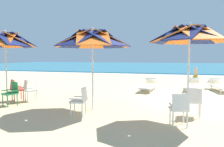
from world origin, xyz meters
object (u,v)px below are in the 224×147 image
beach_umbrella_0 (189,35)px  plastic_chair_5 (29,89)px  sun_lounger_1 (192,85)px  sun_lounger_2 (149,85)px  plastic_chair_0 (194,100)px  beachgoer_seated (196,74)px  plastic_chair_2 (80,100)px  beach_umbrella_2 (5,41)px  plastic_chair_3 (12,92)px  plastic_chair_1 (179,107)px  sun_lounger_0 (220,86)px  beach_umbrella_1 (92,39)px  plastic_chair_4 (16,89)px

beach_umbrella_0 → plastic_chair_5: size_ratio=3.12×
sun_lounger_1 → sun_lounger_2: same height
plastic_chair_0 → beachgoer_seated: beachgoer_seated is taller
beachgoer_seated → plastic_chair_0: bearing=-95.5°
plastic_chair_5 → beachgoer_seated: 14.52m
sun_lounger_1 → beachgoer_seated: (0.87, 7.70, 0.01)m
plastic_chair_2 → beach_umbrella_2: (-3.41, 0.90, 1.88)m
beachgoer_seated → sun_lounger_2: bearing=-109.9°
beach_umbrella_0 → sun_lounger_2: (-1.63, 5.01, -2.08)m
plastic_chair_2 → beachgoer_seated: size_ratio=0.94×
beach_umbrella_2 → plastic_chair_3: size_ratio=3.20×
beach_umbrella_0 → plastic_chair_0: size_ratio=3.12×
plastic_chair_5 → beachgoer_seated: size_ratio=0.94×
plastic_chair_2 → plastic_chair_5: same height
plastic_chair_3 → beachgoer_seated: beachgoer_seated is taller
plastic_chair_3 → beach_umbrella_0: bearing=-1.9°
plastic_chair_3 → sun_lounger_1: size_ratio=0.39×
plastic_chair_1 → sun_lounger_0: size_ratio=0.39×
plastic_chair_2 → beachgoer_seated: bearing=72.0°
plastic_chair_2 → plastic_chair_3: same height
plastic_chair_0 → plastic_chair_1: (-0.43, -1.06, 0.00)m
beachgoer_seated → beach_umbrella_2: bearing=-121.3°
plastic_chair_0 → sun_lounger_1: plastic_chair_0 is taller
plastic_chair_2 → plastic_chair_3: 3.06m
plastic_chair_0 → beachgoer_seated: (1.26, 13.15, -0.20)m
sun_lounger_0 → beachgoer_seated: bearing=93.5°
beach_umbrella_0 → plastic_chair_2: 3.62m
plastic_chair_2 → plastic_chair_5: bearing=153.2°
beach_umbrella_0 → beach_umbrella_1: beach_umbrella_1 is taller
plastic_chair_3 → plastic_chair_0: bearing=1.4°
beach_umbrella_0 → sun_lounger_2: 5.66m
plastic_chair_2 → beach_umbrella_0: bearing=8.3°
sun_lounger_2 → beach_umbrella_0: bearing=-72.0°
beach_umbrella_2 → beach_umbrella_0: bearing=-4.0°
beach_umbrella_0 → plastic_chair_1: bearing=-109.0°
plastic_chair_0 → plastic_chair_2: size_ratio=1.00×
plastic_chair_0 → plastic_chair_4: 6.69m
plastic_chair_2 → sun_lounger_2: 5.65m
plastic_chair_3 → plastic_chair_5: same height
beach_umbrella_2 → beachgoer_seated: size_ratio=2.99×
beach_umbrella_2 → sun_lounger_1: bearing=37.1°
beach_umbrella_1 → sun_lounger_2: bearing=73.5°
beach_umbrella_2 → sun_lounger_0: beach_umbrella_2 is taller
sun_lounger_0 → sun_lounger_1: (-1.33, -0.06, 0.00)m
plastic_chair_5 → sun_lounger_1: bearing=36.6°
beach_umbrella_0 → beach_umbrella_2: (-6.48, 0.45, 0.01)m
plastic_chair_1 → sun_lounger_1: (0.83, 6.50, -0.22)m
plastic_chair_0 → beachgoer_seated: 13.21m
plastic_chair_1 → plastic_chair_3: bearing=171.2°
plastic_chair_4 → sun_lounger_2: (4.85, 4.08, -0.22)m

